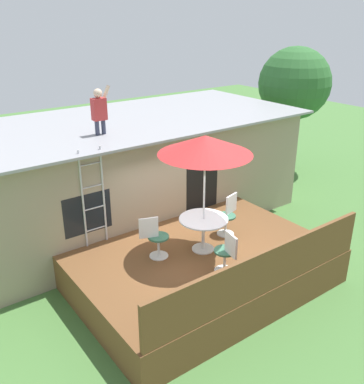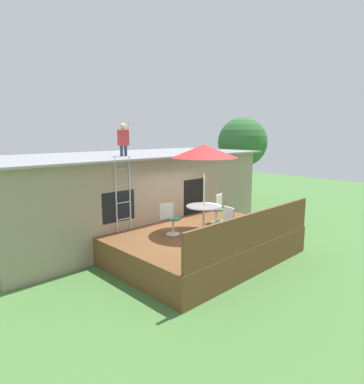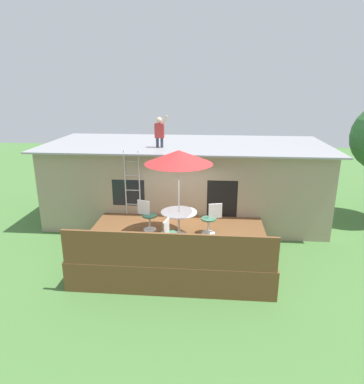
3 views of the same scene
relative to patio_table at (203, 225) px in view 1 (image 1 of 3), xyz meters
name	(u,v)px [view 1 (image 1 of 3)]	position (x,y,z in m)	size (l,w,h in m)	color
ground_plane	(198,281)	(-0.09, 0.04, -1.39)	(40.00, 40.00, 0.00)	#477538
house	(117,174)	(-0.09, 3.64, 0.08)	(10.50, 4.50, 2.92)	gray
deck	(198,265)	(-0.09, 0.04, -0.99)	(5.32, 3.93, 0.80)	brown
deck_railing	(265,272)	(-0.09, -1.87, -0.14)	(5.22, 0.08, 0.90)	brown
patio_table	(203,225)	(0.00, 0.00, 0.00)	(1.04, 1.04, 0.74)	silver
patio_umbrella	(205,145)	(0.00, 0.00, 1.76)	(1.90, 1.90, 2.54)	silver
step_ladder	(93,197)	(-1.72, 1.62, 0.51)	(0.52, 0.04, 2.20)	silver
person_figure	(99,108)	(-0.92, 2.69, 2.14)	(0.47, 0.20, 1.11)	#33384C
patio_chair_left	(155,237)	(-0.99, 0.36, -0.13)	(0.60, 0.44, 0.92)	silver
patio_chair_right	(228,215)	(0.93, 0.25, -0.13)	(0.61, 0.44, 0.92)	silver
patio_chair_near	(227,253)	(-0.20, -0.98, -0.13)	(0.44, 0.62, 0.92)	silver
backyard_tree	(294,84)	(7.24, 3.88, 1.79)	(2.55, 2.55, 4.47)	brown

